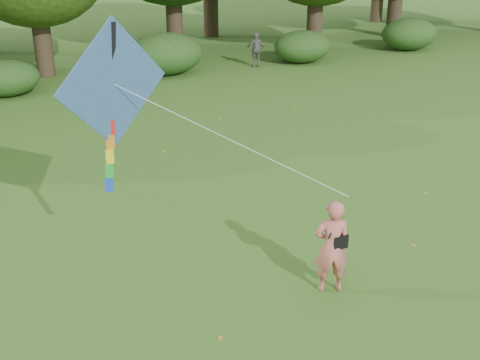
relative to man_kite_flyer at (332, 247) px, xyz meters
name	(u,v)px	position (x,y,z in m)	size (l,w,h in m)	color
ground	(328,279)	(0.20, 0.32, -0.92)	(100.00, 100.00, 0.00)	#265114
man_kite_flyer	(332,247)	(0.00, 0.00, 0.00)	(0.67, 0.44, 1.84)	#C2645B
bystander_right	(256,50)	(7.68, 17.88, -0.10)	(0.96, 0.40, 1.63)	#69635D
crossbody_bag	(338,240)	(0.12, -0.03, 0.12)	(0.43, 0.20, 0.72)	black
flying_kite	(114,87)	(-3.34, 1.77, 2.95)	(4.64, 2.27, 3.14)	#2546A2
shrub_band	(85,65)	(-0.52, 17.92, -0.06)	(39.15, 3.22, 1.88)	#264919
fallen_leaves	(313,221)	(1.27, 2.56, -0.91)	(11.46, 14.59, 0.01)	olive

